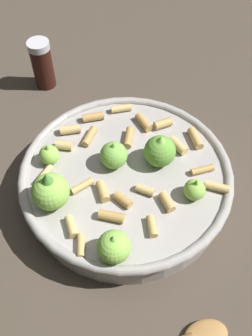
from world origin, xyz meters
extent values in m
plane|color=#42382D|center=(0.00, 0.00, 0.00)|extent=(2.40, 2.40, 0.00)
cylinder|color=#9E9993|center=(0.00, 0.00, 0.02)|extent=(0.28, 0.28, 0.05)
torus|color=#9E9993|center=(0.00, 0.00, 0.05)|extent=(0.29, 0.29, 0.01)
sphere|color=#8CC64C|center=(-0.03, 0.10, 0.07)|extent=(0.05, 0.05, 0.05)
cone|color=#4C8933|center=(-0.03, 0.10, 0.10)|extent=(0.02, 0.02, 0.02)
sphere|color=#8CC64C|center=(0.03, 0.10, 0.06)|extent=(0.03, 0.03, 0.03)
cone|color=#75B247|center=(0.03, 0.10, 0.07)|extent=(0.01, 0.01, 0.01)
sphere|color=#8CC64C|center=(-0.05, -0.08, 0.06)|extent=(0.03, 0.03, 0.03)
cone|color=#609E38|center=(-0.05, -0.08, 0.08)|extent=(0.01, 0.01, 0.01)
sphere|color=#75B247|center=(0.02, 0.01, 0.07)|extent=(0.04, 0.04, 0.04)
cone|color=#609E38|center=(0.02, 0.01, 0.08)|extent=(0.01, 0.01, 0.01)
sphere|color=#609E38|center=(0.01, -0.05, 0.07)|extent=(0.04, 0.04, 0.04)
cone|color=#8CC64C|center=(0.01, -0.05, 0.09)|extent=(0.02, 0.02, 0.02)
sphere|color=#8CC64C|center=(-0.11, 0.03, 0.07)|extent=(0.04, 0.04, 0.04)
cone|color=#75B247|center=(-0.11, 0.03, 0.08)|extent=(0.02, 0.02, 0.01)
cylinder|color=tan|center=(0.12, -0.01, 0.05)|extent=(0.01, 0.03, 0.01)
cylinder|color=tan|center=(0.07, 0.04, 0.05)|extent=(0.03, 0.03, 0.01)
cylinder|color=tan|center=(0.08, -0.04, 0.05)|extent=(0.03, 0.02, 0.01)
cylinder|color=tan|center=(0.05, 0.08, 0.05)|extent=(0.02, 0.03, 0.01)
cylinder|color=tan|center=(0.06, -0.01, 0.05)|extent=(0.04, 0.02, 0.01)
cylinder|color=tan|center=(0.08, -0.07, 0.05)|extent=(0.02, 0.03, 0.01)
cylinder|color=tan|center=(-0.09, -0.02, 0.05)|extent=(0.03, 0.01, 0.01)
cylinder|color=tan|center=(-0.03, 0.03, 0.05)|extent=(0.03, 0.02, 0.01)
cylinder|color=tan|center=(0.08, 0.07, 0.05)|extent=(0.01, 0.03, 0.01)
cylinder|color=tan|center=(-0.03, -0.02, 0.05)|extent=(0.02, 0.03, 0.01)
cylinder|color=tan|center=(-0.07, 0.08, 0.05)|extent=(0.03, 0.02, 0.01)
cylinder|color=tan|center=(0.10, 0.03, 0.05)|extent=(0.01, 0.03, 0.01)
cylinder|color=tan|center=(-0.05, 0.01, 0.05)|extent=(0.03, 0.03, 0.01)
cylinder|color=tan|center=(0.03, -0.08, 0.05)|extent=(0.03, 0.03, 0.01)
cylinder|color=tan|center=(-0.01, -0.10, 0.05)|extent=(0.01, 0.03, 0.01)
cylinder|color=tan|center=(-0.10, 0.07, 0.05)|extent=(0.03, 0.01, 0.01)
cylinder|color=tan|center=(0.01, 0.11, 0.05)|extent=(0.03, 0.03, 0.01)
cylinder|color=tan|center=(-0.02, 0.06, 0.05)|extent=(0.02, 0.03, 0.01)
cylinder|color=tan|center=(0.04, -0.11, 0.05)|extent=(0.04, 0.02, 0.01)
cylinder|color=tan|center=(-0.06, -0.04, 0.05)|extent=(0.03, 0.02, 0.01)
cylinder|color=tan|center=(-0.04, -0.11, 0.05)|extent=(0.02, 0.03, 0.01)
cylinder|color=tan|center=(-0.07, 0.03, 0.05)|extent=(0.02, 0.03, 0.01)
cylinder|color=#33140F|center=(0.25, 0.11, 0.04)|extent=(0.04, 0.04, 0.08)
cylinder|color=silver|center=(0.25, 0.11, 0.08)|extent=(0.04, 0.04, 0.01)
ellipsoid|color=#9E703D|center=(-0.21, -0.06, 0.01)|extent=(0.04, 0.06, 0.01)
camera|label=1|loc=(-0.30, 0.04, 0.46)|focal=40.79mm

